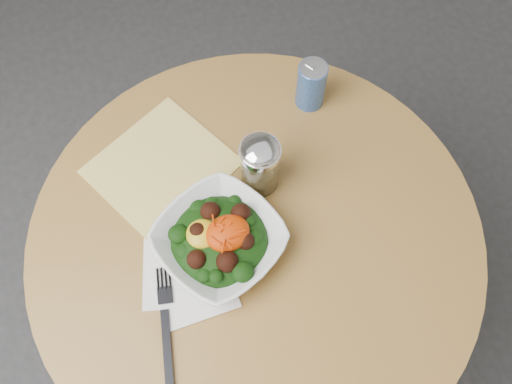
# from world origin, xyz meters

# --- Properties ---
(ground) EXTENTS (6.00, 6.00, 0.00)m
(ground) POSITION_xyz_m (0.00, 0.00, 0.00)
(ground) COLOR #2F2F32
(ground) RESTS_ON ground
(table) EXTENTS (0.90, 0.90, 0.75)m
(table) POSITION_xyz_m (0.00, 0.00, 0.55)
(table) COLOR black
(table) RESTS_ON ground
(cloth_napkin) EXTENTS (0.32, 0.31, 0.00)m
(cloth_napkin) POSITION_xyz_m (-0.11, 0.22, 0.75)
(cloth_napkin) COLOR #E5B70C
(cloth_napkin) RESTS_ON table
(paper_napkins) EXTENTS (0.19, 0.21, 0.00)m
(paper_napkins) POSITION_xyz_m (-0.15, -0.02, 0.75)
(paper_napkins) COLOR white
(paper_napkins) RESTS_ON table
(salad_bowl) EXTENTS (0.29, 0.29, 0.09)m
(salad_bowl) POSITION_xyz_m (-0.07, 0.01, 0.78)
(salad_bowl) COLOR white
(salad_bowl) RESTS_ON table
(fork) EXTENTS (0.09, 0.22, 0.00)m
(fork) POSITION_xyz_m (-0.22, -0.08, 0.76)
(fork) COLOR black
(fork) RESTS_ON table
(spice_shaker) EXTENTS (0.08, 0.08, 0.14)m
(spice_shaker) POSITION_xyz_m (0.06, 0.10, 0.82)
(spice_shaker) COLOR silver
(spice_shaker) RESTS_ON table
(beverage_can) EXTENTS (0.06, 0.06, 0.12)m
(beverage_can) POSITION_xyz_m (0.25, 0.23, 0.81)
(beverage_can) COLOR navy
(beverage_can) RESTS_ON table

